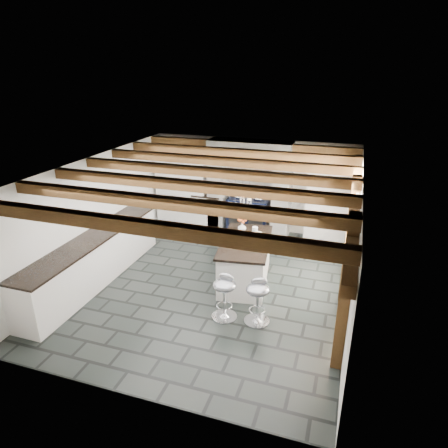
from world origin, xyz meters
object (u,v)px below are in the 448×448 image
(range_cooker, at_px, (249,215))
(bar_stool_far, at_px, (225,292))
(kitchen_island, at_px, (245,260))
(bar_stool_near, at_px, (257,296))

(range_cooker, distance_m, bar_stool_far, 3.71)
(range_cooker, distance_m, kitchen_island, 2.44)
(bar_stool_far, bearing_deg, kitchen_island, 98.80)
(bar_stool_near, relative_size, bar_stool_far, 0.99)
(bar_stool_far, bearing_deg, bar_stool_near, 13.39)
(range_cooker, distance_m, bar_stool_near, 3.79)
(kitchen_island, bearing_deg, bar_stool_near, -74.06)
(range_cooker, relative_size, bar_stool_near, 1.28)
(kitchen_island, distance_m, bar_stool_near, 1.36)
(kitchen_island, height_order, bar_stool_near, kitchen_island)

